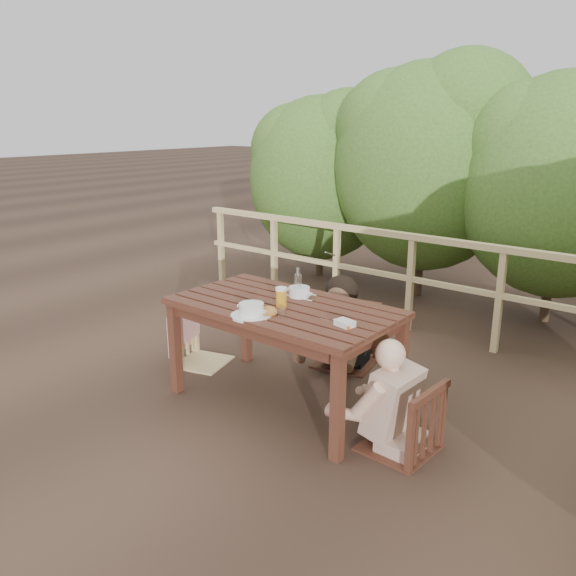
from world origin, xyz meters
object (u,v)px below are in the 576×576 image
Objects in this scene: diner_right at (408,365)px; chair_left at (201,317)px; soup_far at (299,293)px; woman at (348,294)px; butter_tub at (345,324)px; bread_roll at (269,311)px; beer_glass at (281,298)px; tumbler at (282,312)px; table at (284,355)px; soup_near at (251,310)px; chair_far at (347,310)px; chair_right at (402,385)px; bottle at (298,284)px.

chair_left is at bearing 89.01° from diner_right.
diner_right is 4.48× the size of soup_far.
woman reaches higher than butter_tub.
diner_right is 0.48m from butter_tub.
bread_roll is 0.19m from beer_glass.
tumbler is (0.12, -0.14, -0.04)m from beer_glass.
beer_glass reaches higher than bread_roll.
diner_right reaches higher than table.
soup_near is 1.08× the size of soup_far.
chair_right is (1.05, -0.93, -0.04)m from chair_far.
woman is 1.17m from bread_roll.
chair_left is at bearing 162.65° from bread_roll.
soup_near is (-0.03, -0.32, 0.43)m from table.
chair_far is at bearing 77.10° from woman.
chair_right is at bearing 1.07° from beer_glass.
soup_near reaches higher than bread_roll.
chair_right is at bearing 21.34° from butter_tub.
bottle is at bearing 89.63° from soup_near.
soup_far is at bearing 101.81° from bread_roll.
woman is 1.25m from soup_near.
woman reaches higher than soup_near.
chair_far is 1.09× the size of chair_right.
beer_glass reaches higher than chair_right.
woman is at bearing 77.10° from chair_far.
chair_left is at bearing 26.69° from woman.
beer_glass reaches higher than table.
soup_near is 0.13m from bread_roll.
bottle is (-0.04, 0.25, 0.04)m from beer_glass.
soup_far reaches higher than table.
bread_roll is at bearing -97.96° from chair_far.
chair_far is 1.02m from beer_glass.
bottle reaches higher than soup_near.
table is at bearing 111.06° from beer_glass.
chair_far is 3.43× the size of soup_near.
chair_right is 1.03m from bread_roll.
soup_far is 1.10× the size of bottle.
table is 0.49m from bread_roll.
soup_far is 0.08m from bottle.
tumbler is 0.47m from butter_tub.
bread_roll is at bearing -123.90° from chair_left.
woman is at bearing -66.96° from chair_left.
chair_left is 2.08m from diner_right.
chair_left is 1.15m from soup_near.
bread_roll is (0.10, -1.14, 0.30)m from chair_far.
table is 0.55m from bottle.
woman is (0.00, 0.02, 0.14)m from chair_far.
bottle reaches higher than chair_far.
soup_far is at bearing -102.79° from chair_far.
soup_far is at bearing 98.12° from table.
butter_tub is (-0.44, -0.07, 0.19)m from diner_right.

